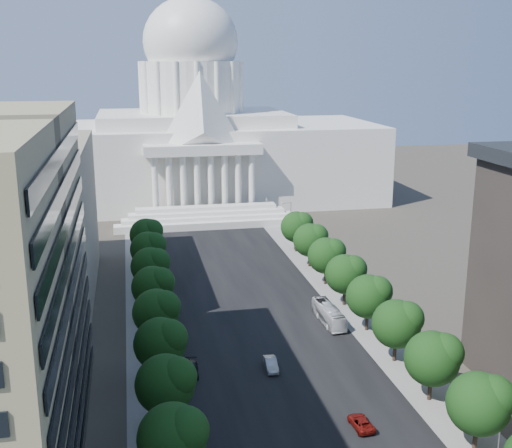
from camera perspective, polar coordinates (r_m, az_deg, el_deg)
road_asphalt at (r=125.88m, az=-0.91°, el=-6.79°), size 30.00×260.00×0.01m
sidewalk_left at (r=124.11m, az=-9.64°, el=-7.32°), size 8.00×260.00×0.02m
sidewalk_right at (r=130.42m, az=7.38°, el=-6.14°), size 8.00×260.00×0.02m
capitol at (r=212.92m, az=-5.61°, el=7.46°), size 120.00×56.00×73.00m
tree_l_c at (r=72.73m, az=-7.19°, el=-18.21°), size 7.79×7.60×9.97m
tree_l_d at (r=83.09m, az=-7.84°, el=-13.79°), size 7.79×7.60×9.97m
tree_l_e at (r=93.84m, az=-8.32°, el=-10.36°), size 7.79×7.60×9.97m
tree_l_f at (r=104.86m, az=-8.70°, el=-7.64°), size 7.79×7.60×9.97m
tree_l_g at (r=116.08m, az=-9.00°, el=-5.44°), size 7.79×7.60×9.97m
tree_l_h at (r=127.43m, az=-9.25°, el=-3.64°), size 7.79×7.60×9.97m
tree_l_i at (r=138.90m, az=-9.45°, el=-2.13°), size 7.79×7.60×9.97m
tree_l_j at (r=150.45m, az=-9.63°, el=-0.85°), size 7.79×7.60×9.97m
tree_r_c at (r=82.68m, az=19.47°, el=-14.69°), size 7.79×7.60×9.97m
tree_r_d at (r=91.92m, az=15.64°, el=-11.32°), size 7.79×7.60×9.97m
tree_r_e at (r=101.74m, az=12.59°, el=-8.54°), size 7.79×7.60×9.97m
tree_r_f at (r=111.99m, az=10.13°, el=-6.24°), size 7.79×7.60×9.97m
tree_r_g at (r=122.55m, az=8.10°, el=-4.33°), size 7.79×7.60×9.97m
tree_r_h at (r=133.36m, az=6.40°, el=-2.72°), size 7.79×7.60×9.97m
tree_r_i at (r=144.36m, az=4.97°, el=-1.35°), size 7.79×7.60×9.97m
tree_r_j at (r=155.50m, az=3.74°, el=-0.17°), size 7.79×7.60×9.97m
streetlight_b at (r=83.14m, az=20.68°, el=-15.13°), size 2.61×0.44×9.00m
streetlight_c at (r=102.76m, az=13.34°, el=-8.73°), size 2.61×0.44×9.00m
streetlight_d at (r=124.33m, az=8.59°, el=-4.38°), size 2.61×0.44×9.00m
streetlight_e at (r=146.98m, az=5.31°, el=-1.32°), size 2.61×0.44×9.00m
streetlight_f at (r=170.30m, az=2.92°, el=0.91°), size 2.61×0.44×9.00m
car_silver at (r=99.25m, az=1.33°, el=-12.36°), size 2.02×5.10×1.65m
car_red at (r=86.44m, az=9.31°, el=-17.05°), size 2.58×5.05×1.37m
car_dark_b at (r=98.29m, az=-5.79°, el=-12.75°), size 2.57×5.51×1.56m
city_bus at (r=115.76m, az=6.48°, el=-7.98°), size 3.06×11.58×3.20m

